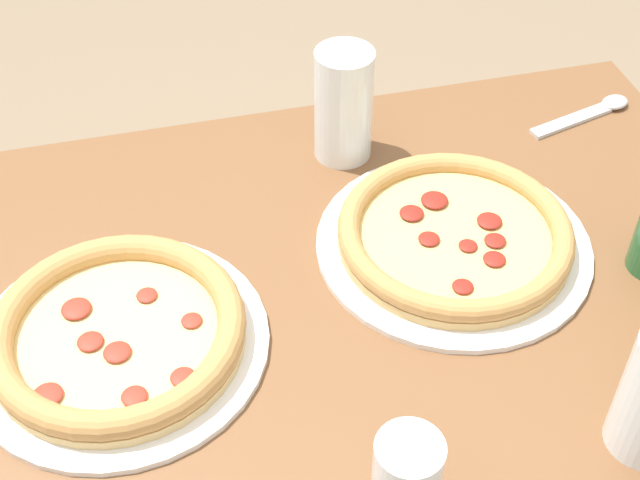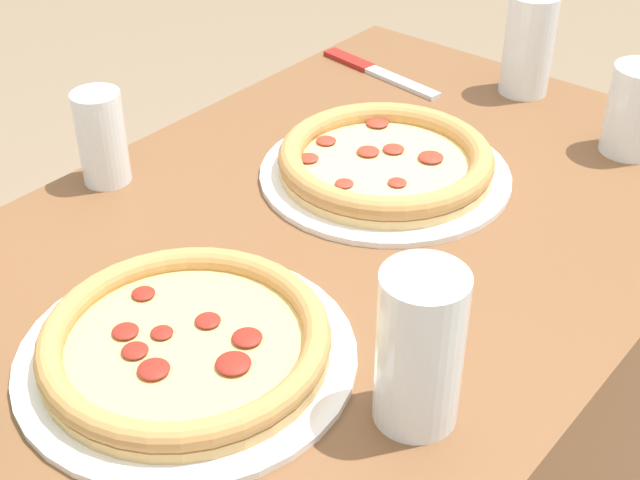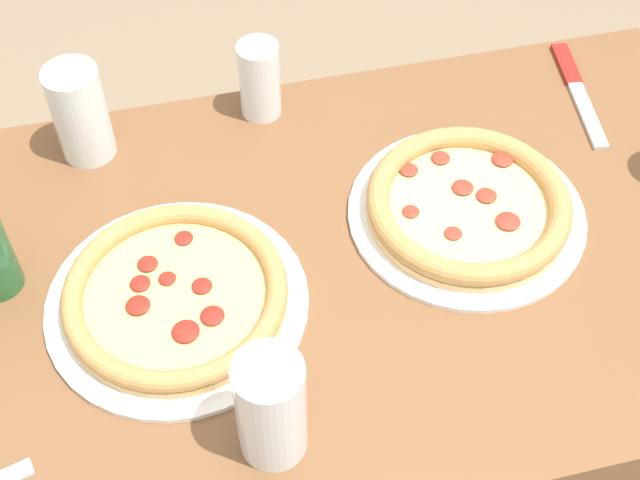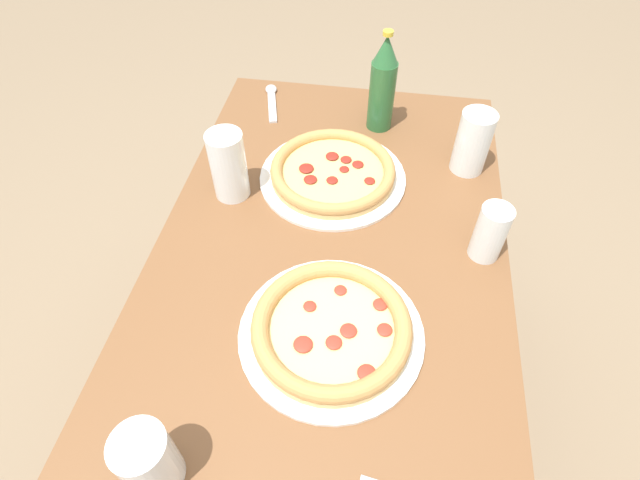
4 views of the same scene
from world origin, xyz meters
TOP-DOWN VIEW (x-y plane):
  - table at (0.00, 0.00)m, footprint 1.20×0.70m
  - pizza_pepperoni at (0.22, 0.03)m, footprint 0.33×0.33m
  - pizza_veggie at (-0.19, -0.03)m, footprint 0.32×0.32m
  - glass_red_wine at (-0.52, -0.02)m, footprint 0.07×0.07m
  - glass_cola at (-0.45, 0.18)m, footprint 0.08×0.08m
  - glass_water at (0.05, -0.30)m, footprint 0.06×0.06m
  - glass_lemonade at (0.14, 0.24)m, footprint 0.08×0.08m
  - knife at (-0.44, -0.23)m, footprint 0.05×0.24m

SIDE VIEW (x-z plane):
  - table at x=0.00m, z-range 0.00..0.77m
  - knife at x=-0.44m, z-range 0.77..0.78m
  - pizza_pepperoni at x=0.22m, z-range 0.77..0.81m
  - pizza_veggie at x=-0.19m, z-range 0.77..0.82m
  - glass_water at x=0.05m, z-range 0.77..0.89m
  - glass_cola at x=-0.45m, z-range 0.77..0.89m
  - glass_red_wine at x=-0.52m, z-range 0.77..0.92m
  - glass_lemonade at x=0.14m, z-range 0.77..0.93m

